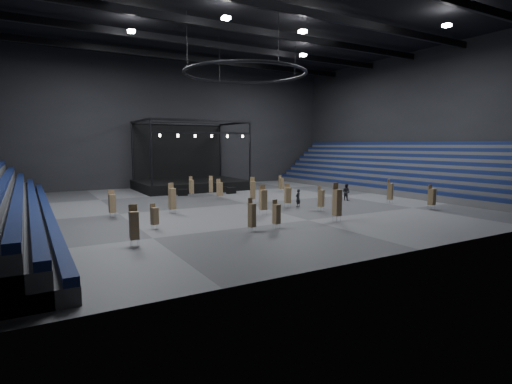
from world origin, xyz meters
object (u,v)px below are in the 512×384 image
chair_stack_6 (112,203)px  chair_stack_7 (432,196)px  chair_stack_9 (321,198)px  flight_case_left (183,192)px  flight_case_right (224,190)px  chair_stack_11 (253,190)px  stage (189,178)px  chair_stack_0 (337,202)px  flight_case_mid (231,190)px  chair_stack_13 (154,216)px  chair_stack_12 (276,214)px  chair_stack_10 (288,195)px  crew_member (346,192)px  chair_stack_4 (281,183)px  chair_stack_16 (263,199)px  chair_stack_15 (390,191)px  chair_stack_8 (211,185)px  chair_stack_5 (172,198)px  chair_stack_3 (134,225)px  chair_stack_2 (220,189)px  chair_stack_1 (191,186)px  man_center (298,198)px  chair_stack_14 (252,215)px

chair_stack_6 → chair_stack_7: size_ratio=0.99×
chair_stack_9 → flight_case_left: bearing=89.4°
flight_case_right → chair_stack_11: 9.94m
stage → flight_case_right: (2.39, -6.15, -1.10)m
chair_stack_0 → chair_stack_7: size_ratio=1.32×
flight_case_mid → flight_case_right: 1.68m
stage → chair_stack_0: stage is taller
stage → chair_stack_0: bearing=-86.7°
flight_case_mid → chair_stack_13: bearing=-131.1°
chair_stack_9 → chair_stack_13: bearing=158.0°
chair_stack_12 → chair_stack_10: bearing=42.0°
crew_member → chair_stack_4: bearing=-2.7°
chair_stack_16 → chair_stack_15: bearing=4.2°
flight_case_left → chair_stack_9: (7.17, -16.84, 0.80)m
chair_stack_4 → chair_stack_8: chair_stack_8 is taller
chair_stack_13 → chair_stack_5: bearing=39.5°
flight_case_left → chair_stack_7: 27.08m
flight_case_right → chair_stack_3: size_ratio=0.42×
flight_case_right → chair_stack_16: 17.30m
chair_stack_2 → chair_stack_16: (-0.81, -10.58, 0.15)m
flight_case_right → chair_stack_0: 22.11m
chair_stack_1 → chair_stack_12: 20.04m
chair_stack_15 → chair_stack_2: bearing=121.0°
chair_stack_10 → chair_stack_9: bearing=-53.5°
chair_stack_15 → chair_stack_9: bearing=160.4°
flight_case_right → stage: bearing=111.2°
flight_case_right → chair_stack_13: (-14.01, -17.93, 0.65)m
chair_stack_1 → crew_member: bearing=-46.6°
flight_case_mid → chair_stack_16: size_ratio=0.45×
chair_stack_2 → chair_stack_3: chair_stack_3 is taller
chair_stack_7 → chair_stack_13: bearing=163.7°
chair_stack_3 → crew_member: chair_stack_3 is taller
flight_case_left → chair_stack_6: chair_stack_6 is taller
flight_case_right → chair_stack_1: 5.65m
chair_stack_4 → chair_stack_13: (-20.53, -14.71, -0.13)m
chair_stack_11 → chair_stack_13: bearing=-129.1°
chair_stack_2 → chair_stack_16: 10.61m
man_center → stage: bearing=-102.1°
flight_case_right → chair_stack_15: size_ratio=0.43×
chair_stack_4 → crew_member: 10.33m
flight_case_right → chair_stack_13: chair_stack_13 is taller
chair_stack_9 → flight_case_right: bearing=71.0°
chair_stack_7 → chair_stack_14: size_ratio=0.98×
chair_stack_5 → crew_member: 19.13m
chair_stack_6 → chair_stack_9: (17.12, -5.95, -0.03)m
chair_stack_1 → crew_member: 17.57m
chair_stack_1 → man_center: chair_stack_1 is taller
chair_stack_6 → chair_stack_10: size_ratio=1.01×
chair_stack_12 → chair_stack_14: chair_stack_14 is taller
stage → chair_stack_5: (-8.49, -18.51, -0.06)m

